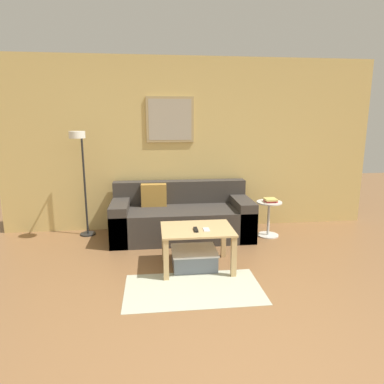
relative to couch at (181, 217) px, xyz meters
name	(u,v)px	position (x,y,z in m)	size (l,w,h in m)	color
ground_plane	(247,377)	(0.19, -2.82, -0.28)	(16.00, 16.00, 0.00)	brown
wall_back	(191,145)	(0.19, 0.46, 1.00)	(5.60, 0.09, 2.55)	#D6B76B
area_rug	(193,289)	(-0.02, -1.59, -0.27)	(1.36, 0.77, 0.01)	#B2B79E
couch	(181,217)	(0.00, 0.00, 0.00)	(1.96, 0.87, 0.76)	#38332D
coffee_table	(197,236)	(0.08, -1.09, 0.09)	(0.80, 0.61, 0.47)	tan
storage_bin	(194,258)	(0.05, -1.07, -0.17)	(0.51, 0.45, 0.21)	slate
floor_lamp	(80,161)	(-1.36, 0.04, 0.82)	(0.22, 0.50, 1.51)	black
side_table	(269,215)	(1.25, -0.13, 0.03)	(0.36, 0.36, 0.51)	silver
book_stack	(271,200)	(1.26, -0.14, 0.26)	(0.17, 0.17, 0.05)	#B73333
remote_control	(196,230)	(0.06, -1.17, 0.20)	(0.04, 0.15, 0.02)	black
cell_phone	(206,230)	(0.18, -1.16, 0.19)	(0.07, 0.14, 0.01)	silver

